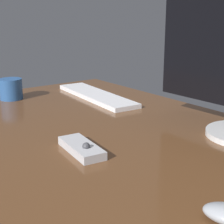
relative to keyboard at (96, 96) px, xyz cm
name	(u,v)px	position (x,y,z in cm)	size (l,w,h in cm)	color
desk	(112,135)	(36.68, -19.60, -1.83)	(140.00, 84.00, 2.00)	brown
keyboard	(96,96)	(0.00, 0.00, 0.00)	(45.43, 11.01, 1.66)	white
media_remote	(81,148)	(44.24, -34.78, 0.25)	(16.11, 7.76, 3.34)	#B7B7BC
coffee_mug	(11,89)	(-17.86, -27.78, 3.18)	(8.67, 8.67, 8.01)	#28518C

